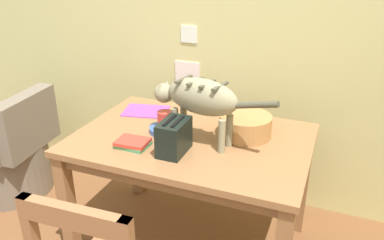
% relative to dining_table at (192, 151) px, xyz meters
% --- Properties ---
extents(wall_rear, '(4.91, 0.11, 2.50)m').
position_rel_dining_table_xyz_m(wall_rear, '(-0.07, 0.71, 0.60)').
color(wall_rear, '#D2CA83').
rests_on(wall_rear, ground_plane).
extents(dining_table, '(1.27, 0.87, 0.74)m').
position_rel_dining_table_xyz_m(dining_table, '(0.00, 0.00, 0.00)').
color(dining_table, '#90623C').
rests_on(dining_table, ground_plane).
extents(cat, '(0.69, 0.22, 0.35)m').
position_rel_dining_table_xyz_m(cat, '(0.05, -0.04, 0.33)').
color(cat, gray).
rests_on(cat, dining_table).
extents(saucer_bowl, '(0.18, 0.18, 0.03)m').
position_rel_dining_table_xyz_m(saucer_bowl, '(-0.16, 0.00, 0.10)').
color(saucer_bowl, '#375AB8').
rests_on(saucer_bowl, dining_table).
extents(coffee_mug, '(0.13, 0.08, 0.09)m').
position_rel_dining_table_xyz_m(coffee_mug, '(-0.16, 0.00, 0.17)').
color(coffee_mug, '#D13C33').
rests_on(coffee_mug, saucer_bowl).
extents(magazine, '(0.31, 0.26, 0.01)m').
position_rel_dining_table_xyz_m(magazine, '(-0.41, 0.23, 0.09)').
color(magazine, purple).
rests_on(magazine, dining_table).
extents(book_stack, '(0.17, 0.13, 0.04)m').
position_rel_dining_table_xyz_m(book_stack, '(-0.24, -0.22, 0.11)').
color(book_stack, '#47935E').
rests_on(book_stack, dining_table).
extents(wicker_basket, '(0.28, 0.28, 0.12)m').
position_rel_dining_table_xyz_m(wicker_basket, '(0.26, 0.12, 0.15)').
color(wicker_basket, '#B37A45').
rests_on(wicker_basket, dining_table).
extents(toaster, '(0.12, 0.20, 0.18)m').
position_rel_dining_table_xyz_m(toaster, '(-0.02, -0.20, 0.18)').
color(toaster, black).
rests_on(toaster, dining_table).
extents(wicker_armchair, '(0.63, 0.64, 0.78)m').
position_rel_dining_table_xyz_m(wicker_armchair, '(-1.46, 0.06, -0.38)').
color(wicker_armchair, '#716455').
rests_on(wicker_armchair, ground_plane).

